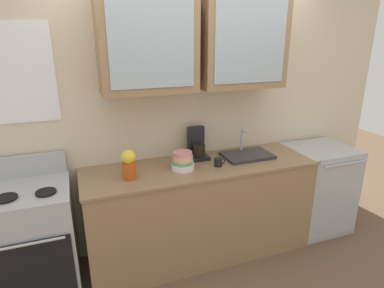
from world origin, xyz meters
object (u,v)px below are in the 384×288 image
at_px(bowl_stack, 183,161).
at_px(cup_near_sink, 218,162).
at_px(vase, 129,164).
at_px(sink_faucet, 247,155).
at_px(coffee_maker, 197,146).
at_px(dishwasher, 317,188).
at_px(stove_range, 37,241).

height_order(bowl_stack, cup_near_sink, bowl_stack).
height_order(vase, cup_near_sink, vase).
distance_m(sink_faucet, bowl_stack, 0.68).
height_order(sink_faucet, vase, vase).
relative_size(sink_faucet, coffee_maker, 1.58).
bearing_deg(coffee_maker, vase, -159.08).
bearing_deg(dishwasher, sink_faucet, 176.85).
distance_m(sink_faucet, dishwasher, 0.98).
bearing_deg(stove_range, dishwasher, -0.09).
xyz_separation_m(stove_range, vase, (0.75, -0.07, 0.58)).
height_order(cup_near_sink, dishwasher, cup_near_sink).
distance_m(stove_range, cup_near_sink, 1.62).
relative_size(sink_faucet, vase, 1.87).
height_order(stove_range, cup_near_sink, stove_range).
xyz_separation_m(sink_faucet, dishwasher, (0.85, -0.05, -0.48)).
relative_size(cup_near_sink, dishwasher, 0.11).
relative_size(stove_range, cup_near_sink, 10.65).
bearing_deg(vase, sink_faucet, 5.52).
distance_m(stove_range, sink_faucet, 1.95).
relative_size(cup_near_sink, coffee_maker, 0.36).
xyz_separation_m(vase, coffee_maker, (0.69, 0.26, -0.02)).
height_order(vase, coffee_maker, coffee_maker).
relative_size(stove_range, bowl_stack, 5.51).
xyz_separation_m(dishwasher, coffee_maker, (-1.30, 0.20, 0.57)).
height_order(vase, dishwasher, vase).
relative_size(vase, dishwasher, 0.27).
distance_m(vase, cup_near_sink, 0.79).
relative_size(vase, cup_near_sink, 2.38).
bearing_deg(coffee_maker, dishwasher, -8.74).
bearing_deg(stove_range, bowl_stack, -1.26).
bearing_deg(dishwasher, stove_range, 179.91).
relative_size(sink_faucet, bowl_stack, 2.29).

